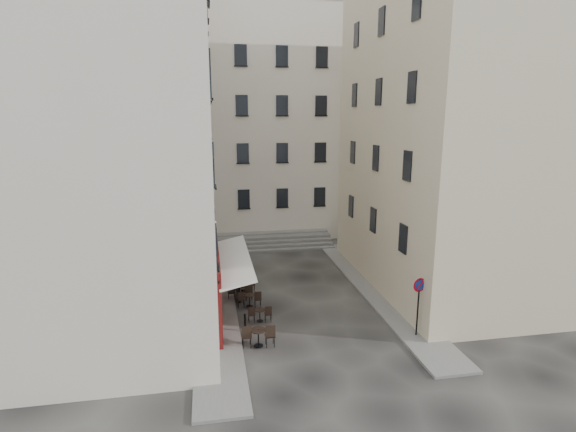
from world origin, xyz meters
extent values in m
plane|color=black|center=(0.00, 0.00, 0.00)|extent=(90.00, 90.00, 0.00)
cube|color=slate|center=(-4.50, 4.00, 0.06)|extent=(2.00, 22.00, 0.12)
cube|color=slate|center=(4.50, 3.00, 0.06)|extent=(2.00, 18.00, 0.12)
cube|color=beige|center=(-10.50, 3.00, 10.00)|extent=(12.00, 16.00, 20.00)
cube|color=beige|center=(10.50, 3.50, 9.00)|extent=(12.00, 14.00, 18.00)
cube|color=beige|center=(-1.00, 19.00, 9.00)|extent=(18.00, 10.00, 18.00)
cube|color=slate|center=(-1.00, 19.00, 18.30)|extent=(18.20, 10.20, 0.60)
cube|color=#450F09|center=(-4.42, 1.00, 1.75)|extent=(0.25, 7.00, 3.50)
cube|color=black|center=(-4.38, 1.00, 1.40)|extent=(0.06, 3.85, 2.00)
cube|color=white|center=(-3.60, 1.00, 2.95)|extent=(1.58, 7.30, 0.41)
cube|color=#5B5956|center=(0.00, 11.90, 0.10)|extent=(9.00, 1.80, 0.20)
cube|color=#5B5956|center=(0.00, 12.35, 0.30)|extent=(9.00, 1.80, 0.20)
cube|color=#5B5956|center=(0.00, 12.80, 0.50)|extent=(9.00, 1.80, 0.20)
cube|color=#5B5956|center=(0.00, 13.25, 0.70)|extent=(9.00, 1.80, 0.20)
cylinder|color=black|center=(-3.25, -1.00, 0.45)|extent=(0.10, 0.10, 0.90)
sphere|color=black|center=(-3.25, -1.00, 0.92)|extent=(0.12, 0.12, 0.12)
cylinder|color=black|center=(-3.25, 2.50, 0.45)|extent=(0.10, 0.10, 0.90)
sphere|color=black|center=(-3.25, 2.50, 0.92)|extent=(0.12, 0.12, 0.12)
cylinder|color=black|center=(-3.25, 6.00, 0.45)|extent=(0.10, 0.10, 0.90)
sphere|color=black|center=(-3.25, 6.00, 0.92)|extent=(0.12, 0.12, 0.12)
cylinder|color=black|center=(4.30, -2.75, 1.40)|extent=(0.07, 0.07, 2.79)
cylinder|color=#A80B17|center=(4.30, -2.75, 2.51)|extent=(0.64, 0.15, 0.65)
cylinder|color=navy|center=(4.30, -2.78, 2.51)|extent=(0.47, 0.13, 0.47)
cube|color=#A80B17|center=(4.30, -2.80, 2.51)|extent=(0.38, 0.10, 0.38)
cylinder|color=black|center=(-2.80, -2.37, 0.08)|extent=(0.40, 0.40, 0.02)
cylinder|color=black|center=(-2.80, -2.37, 0.45)|extent=(0.06, 0.06, 0.78)
cylinder|color=black|center=(-2.80, -2.37, 0.80)|extent=(0.67, 0.67, 0.04)
cube|color=black|center=(-2.30, -2.37, 0.50)|extent=(0.42, 0.42, 1.00)
cube|color=black|center=(-3.30, -2.26, 0.50)|extent=(0.42, 0.42, 1.00)
cylinder|color=black|center=(-2.45, 0.03, 0.06)|extent=(0.32, 0.32, 0.02)
cylinder|color=black|center=(-2.45, 0.03, 0.35)|extent=(0.04, 0.04, 0.62)
cylinder|color=black|center=(-2.45, 0.03, 0.63)|extent=(0.53, 0.53, 0.04)
cube|color=black|center=(-2.06, 0.03, 0.40)|extent=(0.33, 0.33, 0.79)
cube|color=black|center=(-2.85, 0.11, 0.40)|extent=(0.33, 0.33, 0.79)
cylinder|color=black|center=(-2.78, 1.81, 0.07)|extent=(0.34, 0.34, 0.02)
cylinder|color=black|center=(-2.78, 1.81, 0.38)|extent=(0.05, 0.05, 0.67)
cylinder|color=black|center=(-2.78, 1.81, 0.69)|extent=(0.57, 0.57, 0.04)
cube|color=black|center=(-2.36, 1.81, 0.43)|extent=(0.36, 0.36, 0.86)
cube|color=black|center=(-3.21, 1.91, 0.43)|extent=(0.36, 0.36, 0.86)
cylinder|color=black|center=(-3.19, 2.78, 0.07)|extent=(0.37, 0.37, 0.02)
cylinder|color=black|center=(-3.19, 2.78, 0.41)|extent=(0.05, 0.05, 0.72)
cylinder|color=black|center=(-3.19, 2.78, 0.75)|extent=(0.62, 0.62, 0.04)
cube|color=black|center=(-2.73, 2.78, 0.47)|extent=(0.39, 0.39, 0.93)
cube|color=black|center=(-3.66, 2.89, 0.47)|extent=(0.39, 0.39, 0.93)
cylinder|color=black|center=(-2.88, 3.97, 0.07)|extent=(0.34, 0.34, 0.02)
cylinder|color=black|center=(-2.88, 3.97, 0.38)|extent=(0.05, 0.05, 0.66)
cylinder|color=black|center=(-2.88, 3.97, 0.68)|extent=(0.57, 0.57, 0.04)
cube|color=black|center=(-2.45, 3.97, 0.43)|extent=(0.36, 0.36, 0.85)
cube|color=black|center=(-3.30, 4.06, 0.43)|extent=(0.36, 0.36, 0.85)
imported|color=black|center=(-3.16, 3.45, 0.81)|extent=(0.63, 0.45, 1.62)
camera|label=1|loc=(-4.69, -19.98, 9.78)|focal=28.00mm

